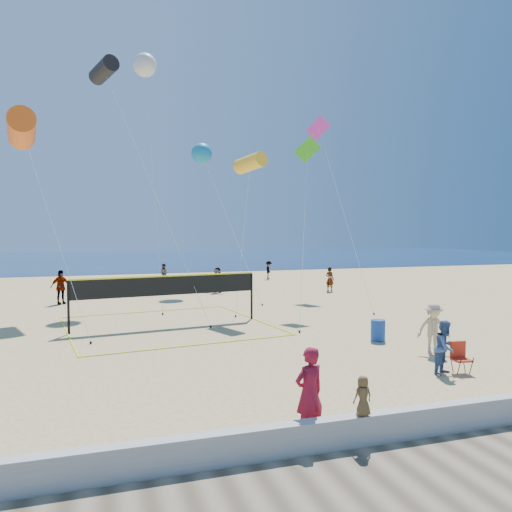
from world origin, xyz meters
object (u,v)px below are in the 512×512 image
object	(u,v)px
trash_barrel	(378,330)
volleyball_net	(167,292)
woman	(309,393)
camp_chair	(460,356)

from	to	relation	value
trash_barrel	volleyball_net	size ratio (longest dim) A/B	0.09
trash_barrel	woman	bearing A→B (deg)	-129.68
woman	trash_barrel	distance (m)	9.58
trash_barrel	volleyball_net	bearing A→B (deg)	143.07
camp_chair	woman	bearing A→B (deg)	-147.39
trash_barrel	volleyball_net	world-z (taller)	volleyball_net
trash_barrel	volleyball_net	xyz separation A→B (m)	(-7.20, 5.41, 1.11)
woman	volleyball_net	distance (m)	12.84
camp_chair	trash_barrel	world-z (taller)	camp_chair
woman	camp_chair	xyz separation A→B (m)	(6.13, 2.92, -0.43)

